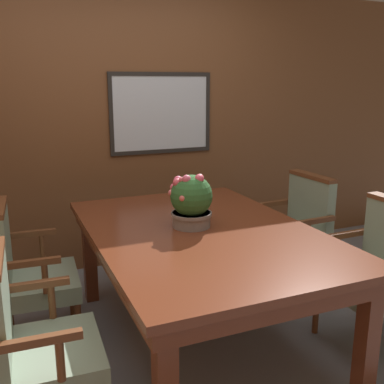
{
  "coord_description": "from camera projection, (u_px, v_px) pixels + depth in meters",
  "views": [
    {
      "loc": [
        -0.97,
        -2.17,
        1.63
      ],
      "look_at": [
        0.1,
        0.36,
        0.96
      ],
      "focal_mm": 42.0,
      "sensor_mm": 36.0,
      "label": 1
    }
  ],
  "objects": [
    {
      "name": "chair_left_far",
      "position": [
        26.0,
        270.0,
        2.78
      ],
      "size": [
        0.5,
        0.59,
        0.93
      ],
      "rotation": [
        0.0,
        0.0,
        1.51
      ],
      "color": "brown",
      "rests_on": "ground_plane"
    },
    {
      "name": "chair_left_near",
      "position": [
        31.0,
        340.0,
        2.02
      ],
      "size": [
        0.5,
        0.58,
        0.93
      ],
      "rotation": [
        0.0,
        0.0,
        1.53
      ],
      "color": "brown",
      "rests_on": "ground_plane"
    },
    {
      "name": "potted_plant",
      "position": [
        191.0,
        201.0,
        2.75
      ],
      "size": [
        0.27,
        0.26,
        0.34
      ],
      "color": "gray",
      "rests_on": "dining_table"
    },
    {
      "name": "chair_right_far",
      "position": [
        297.0,
        228.0,
        3.57
      ],
      "size": [
        0.49,
        0.58,
        0.93
      ],
      "rotation": [
        0.0,
        0.0,
        -1.53
      ],
      "color": "brown",
      "rests_on": "ground_plane"
    },
    {
      "name": "chair_right_near",
      "position": [
        380.0,
        268.0,
        2.8
      ],
      "size": [
        0.48,
        0.57,
        0.93
      ],
      "rotation": [
        0.0,
        0.0,
        -1.56
      ],
      "color": "brown",
      "rests_on": "ground_plane"
    },
    {
      "name": "wall_back",
      "position": [
        122.0,
        130.0,
        3.93
      ],
      "size": [
        7.2,
        0.08,
        2.45
      ],
      "color": "brown",
      "rests_on": "ground_plane"
    },
    {
      "name": "dining_table",
      "position": [
        202.0,
        243.0,
        2.76
      ],
      "size": [
        1.3,
        1.91,
        0.76
      ],
      "color": "maroon",
      "rests_on": "ground_plane"
    },
    {
      "name": "ground_plane",
      "position": [
        200.0,
        362.0,
        2.69
      ],
      "size": [
        14.0,
        14.0,
        0.0
      ],
      "primitive_type": "plane",
      "color": "gray"
    }
  ]
}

